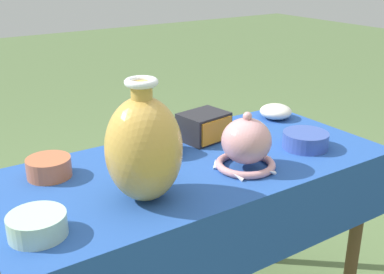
% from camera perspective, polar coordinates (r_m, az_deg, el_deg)
% --- Properties ---
extents(display_table, '(1.20, 0.56, 0.68)m').
position_cam_1_polar(display_table, '(1.46, 0.21, -6.25)').
color(display_table, brown).
rests_on(display_table, ground_plane).
extents(vase_tall_bulbous, '(0.19, 0.19, 0.31)m').
position_cam_1_polar(vase_tall_bulbous, '(1.19, -5.74, -1.30)').
color(vase_tall_bulbous, gold).
rests_on(vase_tall_bulbous, display_table).
extents(vase_dome_bell, '(0.18, 0.19, 0.17)m').
position_cam_1_polar(vase_dome_bell, '(1.39, 6.44, -1.01)').
color(vase_dome_bell, '#D19399').
rests_on(vase_dome_bell, display_table).
extents(mosaic_tile_box, '(0.17, 0.14, 0.09)m').
position_cam_1_polar(mosaic_tile_box, '(1.60, 1.45, 1.26)').
color(mosaic_tile_box, '#232328').
rests_on(mosaic_tile_box, display_table).
extents(pot_squat_cobalt, '(0.15, 0.15, 0.05)m').
position_cam_1_polar(pot_squat_cobalt, '(1.58, 13.29, -0.36)').
color(pot_squat_cobalt, '#3851A8').
rests_on(pot_squat_cobalt, display_table).
extents(pot_squat_celadon, '(0.13, 0.13, 0.05)m').
position_cam_1_polar(pot_squat_celadon, '(1.13, -17.87, -9.91)').
color(pot_squat_celadon, '#A8CCB7').
rests_on(pot_squat_celadon, display_table).
extents(jar_round_charcoal, '(0.13, 0.13, 0.11)m').
position_cam_1_polar(jar_round_charcoal, '(1.49, -3.72, -0.15)').
color(jar_round_charcoal, '#2D2D33').
rests_on(jar_round_charcoal, display_table).
extents(bowl_shallow_ivory, '(0.12, 0.12, 0.05)m').
position_cam_1_polar(bowl_shallow_ivory, '(1.84, 9.90, 3.01)').
color(bowl_shallow_ivory, white).
rests_on(bowl_shallow_ivory, display_table).
extents(pot_squat_terracotta, '(0.12, 0.12, 0.06)m').
position_cam_1_polar(pot_squat_terracotta, '(1.40, -16.60, -3.47)').
color(pot_squat_terracotta, '#BC6642').
rests_on(pot_squat_terracotta, display_table).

